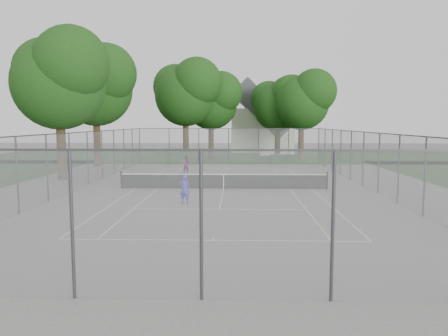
{
  "coord_description": "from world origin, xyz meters",
  "views": [
    {
      "loc": [
        0.81,
        -26.79,
        4.12
      ],
      "look_at": [
        0.0,
        1.0,
        1.2
      ],
      "focal_mm": 35.0,
      "sensor_mm": 36.0,
      "label": 1
    }
  ],
  "objects_px": {
    "girl_player": "(185,189)",
    "tennis_net": "(224,181)",
    "house": "(262,124)",
    "woman_player": "(187,165)"
  },
  "relations": [
    {
      "from": "house",
      "to": "woman_player",
      "type": "bearing_deg",
      "value": -107.6
    },
    {
      "from": "tennis_net",
      "to": "girl_player",
      "type": "height_order",
      "value": "girl_player"
    },
    {
      "from": "house",
      "to": "girl_player",
      "type": "height_order",
      "value": "house"
    },
    {
      "from": "woman_player",
      "to": "girl_player",
      "type": "bearing_deg",
      "value": -105.93
    },
    {
      "from": "house",
      "to": "woman_player",
      "type": "relative_size",
      "value": 6.42
    },
    {
      "from": "tennis_net",
      "to": "woman_player",
      "type": "distance_m",
      "value": 8.09
    },
    {
      "from": "house",
      "to": "girl_player",
      "type": "xyz_separation_m",
      "value": [
        -5.85,
        -35.1,
        -3.13
      ]
    },
    {
      "from": "tennis_net",
      "to": "house",
      "type": "distance_m",
      "value": 30.49
    },
    {
      "from": "woman_player",
      "to": "tennis_net",
      "type": "bearing_deg",
      "value": -89.19
    },
    {
      "from": "girl_player",
      "to": "tennis_net",
      "type": "bearing_deg",
      "value": -96.73
    }
  ]
}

